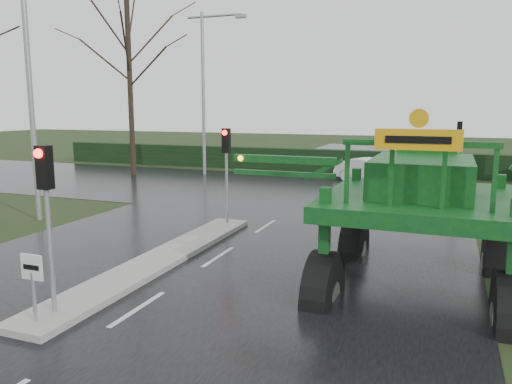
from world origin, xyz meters
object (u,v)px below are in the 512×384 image
(white_sedan, at_px, (370,182))
(keep_left_sign, at_px, (33,277))
(street_light_left_near, at_px, (34,58))
(traffic_signal_far, at_px, (459,139))
(street_light_left_far, at_px, (207,79))
(traffic_signal_near, at_px, (46,194))
(crop_sprayer, at_px, (328,187))
(traffic_signal_mid, at_px, (226,155))

(white_sedan, bearing_deg, keep_left_sign, -164.87)
(keep_left_sign, bearing_deg, street_light_left_near, 132.59)
(keep_left_sign, xyz_separation_m, traffic_signal_far, (7.80, 21.51, 1.53))
(traffic_signal_far, xyz_separation_m, street_light_left_far, (-14.69, -0.01, 3.40))
(traffic_signal_near, distance_m, crop_sprayer, 5.89)
(traffic_signal_near, xyz_separation_m, traffic_signal_far, (7.80, 21.02, 0.00))
(street_light_left_far, bearing_deg, street_light_left_near, -90.00)
(street_light_left_far, height_order, white_sedan, street_light_left_far)
(street_light_left_near, distance_m, street_light_left_far, 14.00)
(traffic_signal_near, height_order, crop_sprayer, crop_sprayer)
(street_light_left_near, bearing_deg, crop_sprayer, -17.13)
(street_light_left_far, relative_size, white_sedan, 2.43)
(keep_left_sign, distance_m, traffic_signal_mid, 9.12)
(traffic_signal_far, bearing_deg, white_sedan, -3.55)
(traffic_signal_mid, relative_size, white_sedan, 0.85)
(traffic_signal_near, bearing_deg, street_light_left_near, 134.53)
(traffic_signal_far, relative_size, white_sedan, 0.85)
(traffic_signal_near, bearing_deg, white_sedan, 81.43)
(keep_left_sign, height_order, street_light_left_near, street_light_left_near)
(white_sedan, bearing_deg, crop_sprayer, -151.40)
(street_light_left_near, height_order, white_sedan, street_light_left_near)
(traffic_signal_mid, xyz_separation_m, street_light_left_near, (-6.89, -1.49, 3.40))
(traffic_signal_far, distance_m, street_light_left_far, 15.08)
(keep_left_sign, bearing_deg, traffic_signal_near, 90.00)
(traffic_signal_near, bearing_deg, keep_left_sign, -90.00)
(street_light_left_far, xyz_separation_m, crop_sprayer, (11.70, -17.60, -3.50))
(traffic_signal_mid, distance_m, traffic_signal_far, 14.75)
(crop_sprayer, bearing_deg, traffic_signal_far, 80.93)
(traffic_signal_near, xyz_separation_m, traffic_signal_mid, (0.00, 8.50, 0.00))
(traffic_signal_far, xyz_separation_m, crop_sprayer, (-3.00, -17.61, -0.10))
(traffic_signal_mid, distance_m, street_light_left_far, 14.68)
(keep_left_sign, distance_m, traffic_signal_near, 1.61)
(keep_left_sign, distance_m, crop_sprayer, 6.35)
(traffic_signal_near, bearing_deg, crop_sprayer, 35.33)
(traffic_signal_mid, height_order, street_light_left_near, street_light_left_near)
(traffic_signal_mid, distance_m, white_sedan, 13.45)
(traffic_signal_mid, relative_size, crop_sprayer, 0.37)
(keep_left_sign, xyz_separation_m, street_light_left_far, (-6.89, 21.50, 4.93))
(traffic_signal_near, height_order, white_sedan, traffic_signal_near)
(traffic_signal_near, distance_m, street_light_left_near, 10.40)
(street_light_left_near, height_order, street_light_left_far, same)
(crop_sprayer, bearing_deg, traffic_signal_mid, 133.89)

